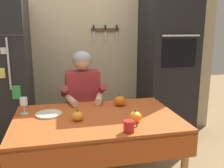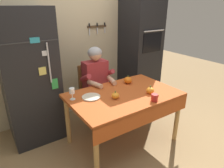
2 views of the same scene
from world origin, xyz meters
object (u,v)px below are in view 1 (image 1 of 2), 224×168
object	(u,v)px
coffee_mug	(129,126)
pumpkin_large	(135,117)
chair_behind_person	(82,113)
serving_tray	(49,114)
dining_table	(97,127)
pumpkin_small	(77,116)
wall_oven	(167,63)
pumpkin_medium	(120,101)
wine_glass	(24,102)
seated_person	(84,99)

from	to	relation	value
coffee_mug	pumpkin_large	size ratio (longest dim) A/B	1.00
chair_behind_person	serving_tray	xyz separation A→B (m)	(-0.35, -0.64, 0.24)
coffee_mug	dining_table	bearing A→B (deg)	117.15
coffee_mug	pumpkin_small	bearing A→B (deg)	138.02
dining_table	pumpkin_small	xyz separation A→B (m)	(-0.17, -0.04, 0.12)
wall_oven	serving_tray	world-z (taller)	wall_oven
dining_table	pumpkin_medium	size ratio (longest dim) A/B	11.83
coffee_mug	pumpkin_large	xyz separation A→B (m)	(0.11, 0.19, -0.00)
pumpkin_large	pumpkin_small	bearing A→B (deg)	164.35
chair_behind_person	wine_glass	bearing A→B (deg)	-135.37
seated_person	pumpkin_small	size ratio (longest dim) A/B	12.34
seated_person	chair_behind_person	bearing A→B (deg)	90.00
dining_table	pumpkin_small	world-z (taller)	pumpkin_small
seated_person	wine_glass	size ratio (longest dim) A/B	8.40
wine_glass	pumpkin_small	bearing A→B (deg)	-31.21
chair_behind_person	pumpkin_small	bearing A→B (deg)	-98.19
serving_tray	pumpkin_small	bearing A→B (deg)	-38.66
coffee_mug	pumpkin_small	xyz separation A→B (m)	(-0.35, 0.31, -0.00)
wall_oven	chair_behind_person	world-z (taller)	wall_oven
wall_oven	coffee_mug	bearing A→B (deg)	-124.37
seated_person	pumpkin_large	size ratio (longest dim) A/B	11.57
serving_tray	coffee_mug	bearing A→B (deg)	-40.69
wall_oven	serving_tray	xyz separation A→B (m)	(-1.45, -0.77, -0.30)
wine_glass	seated_person	bearing A→B (deg)	33.15
pumpkin_medium	wall_oven	bearing A→B (deg)	39.59
wall_oven	pumpkin_large	bearing A→B (deg)	-125.10
chair_behind_person	seated_person	size ratio (longest dim) A/B	0.75
chair_behind_person	coffee_mug	bearing A→B (deg)	-78.60
wall_oven	pumpkin_small	size ratio (longest dim) A/B	20.81
pumpkin_medium	serving_tray	size ratio (longest dim) A/B	0.52
chair_behind_person	coffee_mug	size ratio (longest dim) A/B	8.61
dining_table	chair_behind_person	distance (m)	0.81
wall_oven	chair_behind_person	size ratio (longest dim) A/B	2.26
seated_person	pumpkin_medium	bearing A→B (deg)	-45.69
chair_behind_person	serving_tray	bearing A→B (deg)	-118.86
wine_glass	pumpkin_medium	world-z (taller)	wine_glass
serving_tray	dining_table	bearing A→B (deg)	-20.57
chair_behind_person	serving_tray	world-z (taller)	chair_behind_person
wine_glass	coffee_mug	bearing A→B (deg)	-36.32
dining_table	serving_tray	world-z (taller)	serving_tray
coffee_mug	chair_behind_person	bearing A→B (deg)	101.40
chair_behind_person	serving_tray	size ratio (longest dim) A/B	4.05
coffee_mug	serving_tray	bearing A→B (deg)	139.31
seated_person	pumpkin_small	bearing A→B (deg)	-100.56
coffee_mug	serving_tray	size ratio (longest dim) A/B	0.47
pumpkin_small	serving_tray	xyz separation A→B (m)	(-0.23, 0.19, -0.03)
pumpkin_medium	serving_tray	bearing A→B (deg)	-169.49
pumpkin_large	serving_tray	distance (m)	0.76
wall_oven	seated_person	bearing A→B (deg)	-163.84
pumpkin_medium	pumpkin_small	distance (m)	0.54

